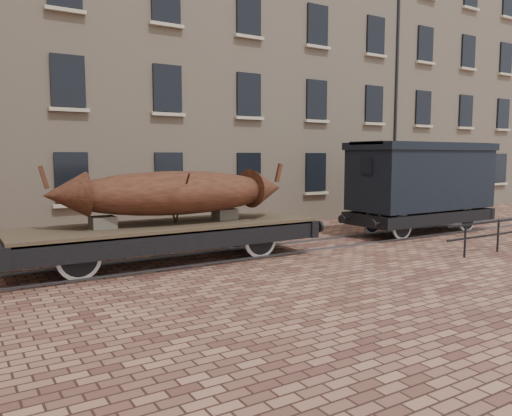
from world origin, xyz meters
TOP-DOWN VIEW (x-y plane):
  - ground at (0.00, 0.00)m, footprint 90.00×90.00m
  - warehouse_cream at (3.00, 9.99)m, footprint 40.00×10.19m
  - rail_track at (0.00, 0.00)m, footprint 30.00×1.52m
  - flatcar_wagon at (-4.55, -0.00)m, footprint 9.27×2.52m
  - iron_boat at (-4.34, -0.00)m, footprint 6.80×2.21m
  - goods_van at (5.63, -0.00)m, footprint 6.62×2.41m

SIDE VIEW (x-z plane):
  - ground at x=0.00m, z-range 0.00..0.00m
  - rail_track at x=0.00m, z-range 0.00..0.06m
  - flatcar_wagon at x=-4.55m, z-range 0.17..1.57m
  - iron_boat at x=-4.34m, z-range 1.12..2.74m
  - goods_van at x=5.63m, z-range 0.43..3.86m
  - warehouse_cream at x=3.00m, z-range 0.00..14.00m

